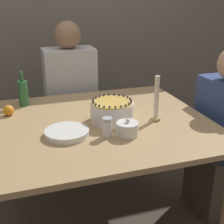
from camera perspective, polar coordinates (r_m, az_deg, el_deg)
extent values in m
plane|color=#4C4238|center=(2.23, -2.45, -19.65)|extent=(12.00, 12.00, 0.00)
cube|color=slate|center=(3.06, -10.32, 17.95)|extent=(8.00, 0.05, 2.60)
cube|color=tan|center=(1.84, -2.81, -2.19)|extent=(1.31, 1.13, 0.03)
cylinder|color=tan|center=(2.62, 7.04, -3.83)|extent=(0.07, 0.07, 0.72)
cylinder|color=white|center=(1.82, 0.00, 0.00)|extent=(0.25, 0.25, 0.11)
cylinder|color=gold|center=(1.79, 0.00, 1.82)|extent=(0.24, 0.24, 0.01)
sphere|color=#191E3D|center=(1.83, 3.31, 2.47)|extent=(0.01, 0.01, 0.01)
sphere|color=#191E3D|center=(1.85, 2.83, 2.76)|extent=(0.01, 0.01, 0.01)
sphere|color=#191E3D|center=(1.87, 2.15, 2.99)|extent=(0.01, 0.01, 0.01)
sphere|color=#191E3D|center=(1.89, 1.31, 3.14)|extent=(0.01, 0.01, 0.01)
sphere|color=#191E3D|center=(1.90, 0.38, 3.22)|extent=(0.01, 0.01, 0.01)
sphere|color=#191E3D|center=(1.89, -0.57, 3.21)|extent=(0.01, 0.01, 0.01)
sphere|color=#191E3D|center=(1.89, -1.48, 3.12)|extent=(0.01, 0.01, 0.01)
sphere|color=#191E3D|center=(1.87, -2.30, 2.95)|extent=(0.01, 0.01, 0.01)
sphere|color=#191E3D|center=(1.85, -2.94, 2.71)|extent=(0.01, 0.01, 0.01)
sphere|color=#191E3D|center=(1.82, -3.37, 2.41)|extent=(0.01, 0.01, 0.01)
sphere|color=#191E3D|center=(1.79, -3.54, 2.09)|extent=(0.01, 0.01, 0.01)
sphere|color=#191E3D|center=(1.76, -3.43, 1.76)|extent=(0.01, 0.01, 0.01)
sphere|color=#191E3D|center=(1.73, -3.02, 1.44)|extent=(0.01, 0.01, 0.01)
sphere|color=#191E3D|center=(1.71, -2.35, 1.18)|extent=(0.01, 0.01, 0.01)
sphere|color=#191E3D|center=(1.70, -1.46, 0.99)|extent=(0.01, 0.01, 0.01)
sphere|color=#191E3D|center=(1.69, -0.43, 0.90)|extent=(0.01, 0.01, 0.01)
sphere|color=#191E3D|center=(1.69, 0.64, 0.91)|extent=(0.01, 0.01, 0.01)
sphere|color=#191E3D|center=(1.70, 1.65, 1.02)|extent=(0.01, 0.01, 0.01)
sphere|color=#191E3D|center=(1.72, 2.50, 1.23)|extent=(0.01, 0.01, 0.01)
sphere|color=#191E3D|center=(1.74, 3.12, 1.50)|extent=(0.01, 0.01, 0.01)
sphere|color=#191E3D|center=(1.77, 3.47, 1.82)|extent=(0.01, 0.01, 0.01)
sphere|color=#191E3D|center=(1.80, 3.53, 2.15)|extent=(0.01, 0.01, 0.01)
cylinder|color=white|center=(1.65, 2.86, -3.31)|extent=(0.12, 0.12, 0.06)
cylinder|color=white|center=(1.64, 2.88, -2.15)|extent=(0.12, 0.12, 0.01)
sphere|color=white|center=(1.63, 2.89, -1.57)|extent=(0.02, 0.02, 0.02)
cylinder|color=white|center=(1.63, -0.73, -3.09)|extent=(0.05, 0.05, 0.09)
cylinder|color=silver|center=(1.61, -0.73, -1.37)|extent=(0.05, 0.05, 0.02)
cylinder|color=white|center=(1.67, -8.22, -4.14)|extent=(0.24, 0.24, 0.01)
cylinder|color=white|center=(1.67, -8.24, -3.89)|extent=(0.24, 0.24, 0.01)
cylinder|color=white|center=(1.67, -8.25, -3.64)|extent=(0.24, 0.24, 0.01)
cylinder|color=white|center=(1.66, -8.27, -3.39)|extent=(0.24, 0.24, 0.01)
cylinder|color=tan|center=(1.87, 7.93, -1.22)|extent=(0.06, 0.06, 0.02)
cylinder|color=silver|center=(1.82, 8.15, 2.71)|extent=(0.03, 0.03, 0.25)
cylinder|color=#2D6638|center=(2.14, -15.93, 3.27)|extent=(0.06, 0.06, 0.17)
cylinder|color=#2D6638|center=(2.11, -16.24, 6.23)|extent=(0.02, 0.02, 0.06)
sphere|color=orange|center=(2.01, -18.38, 0.29)|extent=(0.06, 0.06, 0.06)
cube|color=#2D2D38|center=(2.73, -7.12, -5.82)|extent=(0.34, 0.34, 0.45)
cube|color=silver|center=(2.54, -7.66, 4.77)|extent=(0.40, 0.24, 0.60)
sphere|color=#9E7556|center=(2.45, -8.13, 13.81)|extent=(0.21, 0.21, 0.21)
cube|color=#473D33|center=(2.37, 18.78, -11.47)|extent=(0.34, 0.34, 0.45)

